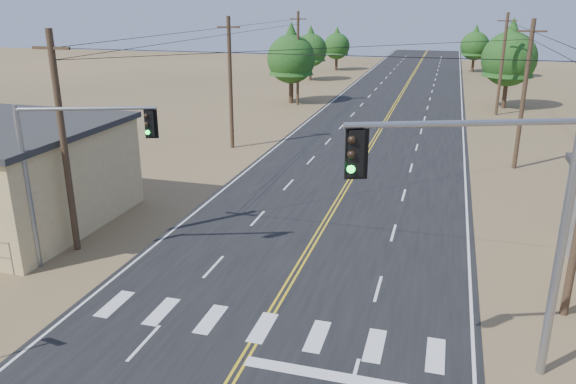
% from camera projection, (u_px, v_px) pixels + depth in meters
% --- Properties ---
extents(road, '(15.00, 200.00, 0.02)m').
position_uv_depth(road, '(360.00, 164.00, 40.03)').
color(road, black).
rests_on(road, ground).
extents(utility_pole_left_near, '(1.80, 0.30, 10.00)m').
position_uv_depth(utility_pole_left_near, '(64.00, 143.00, 24.73)').
color(utility_pole_left_near, '#4C3826').
rests_on(utility_pole_left_near, ground).
extents(utility_pole_left_mid, '(1.80, 0.30, 10.00)m').
position_uv_depth(utility_pole_left_mid, '(230.00, 83.00, 42.92)').
color(utility_pole_left_mid, '#4C3826').
rests_on(utility_pole_left_mid, ground).
extents(utility_pole_left_far, '(1.80, 0.30, 10.00)m').
position_uv_depth(utility_pole_left_far, '(298.00, 58.00, 61.12)').
color(utility_pole_left_far, '#4C3826').
rests_on(utility_pole_left_far, ground).
extents(utility_pole_right_mid, '(1.80, 0.30, 10.00)m').
position_uv_depth(utility_pole_right_mid, '(524.00, 95.00, 37.47)').
color(utility_pole_right_mid, '#4C3826').
rests_on(utility_pole_right_mid, ground).
extents(utility_pole_right_far, '(1.80, 0.30, 10.00)m').
position_uv_depth(utility_pole_right_far, '(502.00, 64.00, 55.66)').
color(utility_pole_right_far, '#4C3826').
rests_on(utility_pole_right_far, ground).
extents(signal_mast_left, '(5.41, 2.08, 7.14)m').
position_uv_depth(signal_mast_left, '(63.00, 160.00, 23.23)').
color(signal_mast_left, gray).
rests_on(signal_mast_left, ground).
extents(signal_mast_right, '(6.24, 2.67, 8.24)m').
position_uv_depth(signal_mast_right, '(504.00, 209.00, 15.67)').
color(signal_mast_right, gray).
rests_on(signal_mast_right, ground).
extents(tree_left_near, '(5.35, 5.35, 8.91)m').
position_uv_depth(tree_left_near, '(291.00, 54.00, 62.15)').
color(tree_left_near, '#3F2D1E').
rests_on(tree_left_near, ground).
extents(tree_left_mid, '(4.68, 4.68, 7.81)m').
position_uv_depth(tree_left_mid, '(311.00, 47.00, 80.50)').
color(tree_left_mid, '#3F2D1E').
rests_on(tree_left_mid, ground).
extents(tree_left_far, '(4.27, 4.27, 7.11)m').
position_uv_depth(tree_left_far, '(337.00, 43.00, 92.55)').
color(tree_left_far, '#3F2D1E').
rests_on(tree_left_far, ground).
extents(tree_right_near, '(5.69, 5.69, 9.49)m').
position_uv_depth(tree_right_near, '(510.00, 53.00, 59.01)').
color(tree_right_near, '#3F2D1E').
rests_on(tree_right_near, ground).
extents(tree_right_mid, '(4.71, 4.71, 7.84)m').
position_uv_depth(tree_right_mid, '(511.00, 45.00, 83.75)').
color(tree_right_mid, '#3F2D1E').
rests_on(tree_right_mid, ground).
extents(tree_right_far, '(4.51, 4.51, 7.52)m').
position_uv_depth(tree_right_far, '(475.00, 43.00, 89.98)').
color(tree_right_far, '#3F2D1E').
rests_on(tree_right_far, ground).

